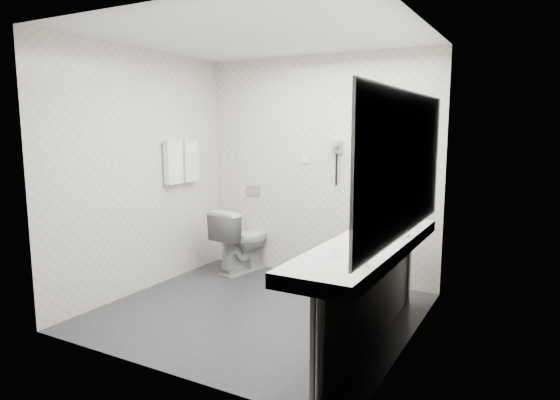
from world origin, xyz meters
The scene contains 32 objects.
floor centered at (0.00, 0.00, 0.00)m, with size 2.80×2.80×0.00m, color #27272C.
ceiling centered at (0.00, 0.00, 2.50)m, with size 2.80×2.80×0.00m, color silver.
wall_back centered at (0.00, 1.30, 1.25)m, with size 2.80×2.80×0.00m, color beige.
wall_front centered at (0.00, -1.30, 1.25)m, with size 2.80×2.80×0.00m, color beige.
wall_left centered at (-1.40, 0.00, 1.25)m, with size 2.60×2.60×0.00m, color beige.
wall_right centered at (1.40, 0.00, 1.25)m, with size 2.60×2.60×0.00m, color beige.
vanity_counter centered at (1.12, -0.20, 0.80)m, with size 0.55×2.20×0.10m, color silver.
vanity_panel centered at (1.15, -0.20, 0.38)m, with size 0.03×2.15×0.75m, color gray.
vanity_post_near centered at (1.18, -1.24, 0.38)m, with size 0.06×0.06×0.75m, color silver.
vanity_post_far centered at (1.18, 0.84, 0.38)m, with size 0.06×0.06×0.75m, color silver.
mirror centered at (1.39, -0.20, 1.45)m, with size 0.02×2.20×1.05m, color #B2BCC6.
basin_near centered at (1.12, -0.85, 0.83)m, with size 0.40×0.31×0.05m, color white.
basin_far centered at (1.12, 0.45, 0.83)m, with size 0.40×0.31×0.05m, color white.
faucet_near centered at (1.32, -0.85, 0.92)m, with size 0.04×0.04×0.15m, color silver.
faucet_far centered at (1.32, 0.45, 0.92)m, with size 0.04×0.04×0.15m, color silver.
soap_bottle_a centered at (1.21, -0.07, 0.91)m, with size 0.05×0.05×0.11m, color white.
soap_bottle_b centered at (1.06, 0.05, 0.89)m, with size 0.07×0.07×0.09m, color white.
soap_bottle_c centered at (1.16, -0.19, 0.91)m, with size 0.05×0.05×0.13m, color white.
glass_left centered at (1.32, 0.01, 0.90)m, with size 0.06×0.06×0.11m, color silver.
glass_right centered at (1.34, 0.10, 0.90)m, with size 0.06×0.06×0.10m, color silver.
toilet centered at (-0.85, 1.02, 0.38)m, with size 0.43×0.75×0.76m, color white.
flush_plate centered at (-0.85, 1.29, 0.95)m, with size 0.18×0.02×0.12m, color #B2B5BA.
pedal_bin centered at (0.29, 0.86, 0.12)m, with size 0.17×0.17×0.24m, color #B2B5BA.
bin_lid centered at (0.29, 0.86, 0.25)m, with size 0.17×0.17×0.01m, color #B2B5BA.
towel_rail centered at (-1.35, 0.55, 1.55)m, with size 0.02×0.02×0.62m, color silver.
towel_near centered at (-1.34, 0.41, 1.33)m, with size 0.07×0.24×0.48m, color white.
towel_far centered at (-1.34, 0.69, 1.33)m, with size 0.07×0.24×0.48m, color white.
dryer_cradle centered at (0.25, 1.27, 1.50)m, with size 0.10×0.04×0.14m, color gray.
dryer_barrel centered at (0.25, 1.20, 1.53)m, with size 0.08×0.08×0.14m, color gray.
dryer_cord centered at (0.25, 1.26, 1.25)m, with size 0.02×0.02×0.35m, color black.
switch_plate_a centered at (-0.15, 1.29, 1.35)m, with size 0.09×0.02×0.09m, color white.
switch_plate_b centered at (0.55, 1.29, 1.35)m, with size 0.09×0.02×0.09m, color white.
Camera 1 is at (2.28, -3.71, 1.71)m, focal length 31.12 mm.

